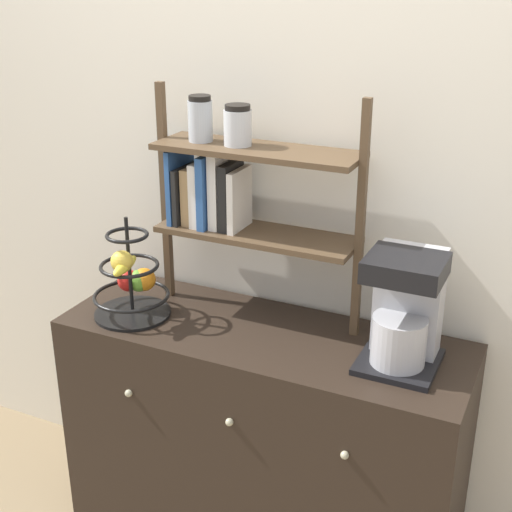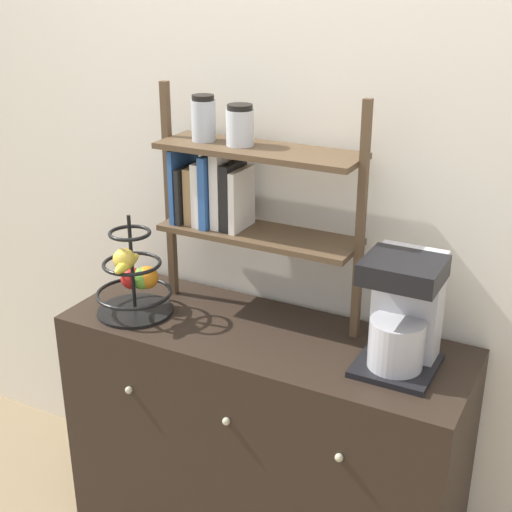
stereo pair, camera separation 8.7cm
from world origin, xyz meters
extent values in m
cube|color=silver|center=(0.00, 0.49, 1.30)|extent=(7.00, 0.05, 2.60)
cube|color=black|center=(0.00, 0.22, 0.42)|extent=(1.29, 0.45, 0.84)
sphere|color=#B2AD8C|center=(-0.35, -0.01, 0.65)|extent=(0.02, 0.02, 0.02)
sphere|color=#B2AD8C|center=(0.00, -0.01, 0.65)|extent=(0.02, 0.02, 0.02)
sphere|color=#B2AD8C|center=(0.35, -0.01, 0.65)|extent=(0.02, 0.02, 0.02)
cube|color=black|center=(0.43, 0.22, 0.85)|extent=(0.22, 0.23, 0.02)
cube|color=#B7B7BC|center=(0.43, 0.28, 1.01)|extent=(0.19, 0.09, 0.32)
cylinder|color=#B7B7BC|center=(0.43, 0.20, 0.93)|extent=(0.15, 0.15, 0.14)
cube|color=black|center=(0.43, 0.20, 1.14)|extent=(0.21, 0.18, 0.06)
cylinder|color=black|center=(-0.43, 0.15, 0.84)|extent=(0.25, 0.25, 0.01)
cylinder|color=black|center=(-0.43, 0.15, 1.01)|extent=(0.01, 0.01, 0.32)
torus|color=black|center=(-0.43, 0.15, 0.91)|extent=(0.25, 0.25, 0.01)
torus|color=black|center=(-0.43, 0.15, 1.01)|extent=(0.19, 0.19, 0.01)
torus|color=black|center=(-0.43, 0.15, 1.11)|extent=(0.14, 0.14, 0.01)
sphere|color=red|center=(-0.46, 0.18, 0.94)|extent=(0.07, 0.07, 0.07)
sphere|color=#6BAD33|center=(-0.43, 0.20, 0.94)|extent=(0.07, 0.07, 0.07)
sphere|color=orange|center=(-0.42, 0.21, 0.94)|extent=(0.08, 0.08, 0.08)
ellipsoid|color=yellow|center=(-0.41, 0.11, 1.03)|extent=(0.06, 0.15, 0.04)
sphere|color=gold|center=(-0.42, 0.11, 1.04)|extent=(0.07, 0.07, 0.07)
cube|color=brown|center=(-0.40, 0.34, 1.20)|extent=(0.02, 0.02, 0.72)
cube|color=brown|center=(0.26, 0.34, 1.20)|extent=(0.02, 0.02, 0.72)
cube|color=brown|center=(-0.07, 0.34, 1.11)|extent=(0.64, 0.20, 0.02)
cube|color=brown|center=(-0.07, 0.34, 1.38)|extent=(0.64, 0.20, 0.02)
cube|color=#2D599E|center=(-0.35, 0.34, 1.24)|extent=(0.02, 0.16, 0.24)
cube|color=black|center=(-0.32, 0.34, 1.21)|extent=(0.02, 0.16, 0.18)
cube|color=tan|center=(-0.30, 0.34, 1.21)|extent=(0.03, 0.12, 0.18)
cube|color=white|center=(-0.26, 0.34, 1.22)|extent=(0.03, 0.14, 0.21)
cube|color=#2D599E|center=(-0.23, 0.34, 1.24)|extent=(0.03, 0.16, 0.23)
cube|color=white|center=(-0.20, 0.34, 1.24)|extent=(0.03, 0.12, 0.24)
cube|color=black|center=(-0.16, 0.34, 1.23)|extent=(0.03, 0.13, 0.21)
cube|color=white|center=(-0.13, 0.34, 1.22)|extent=(0.02, 0.14, 0.19)
cylinder|color=silver|center=(-0.26, 0.34, 1.45)|extent=(0.08, 0.08, 0.12)
cylinder|color=black|center=(-0.26, 0.34, 1.52)|extent=(0.07, 0.07, 0.02)
cylinder|color=silver|center=(-0.14, 0.34, 1.44)|extent=(0.09, 0.09, 0.11)
cylinder|color=black|center=(-0.14, 0.34, 1.50)|extent=(0.08, 0.08, 0.02)
camera|label=1|loc=(0.81, -1.55, 1.89)|focal=50.00mm
camera|label=2|loc=(0.89, -1.51, 1.89)|focal=50.00mm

